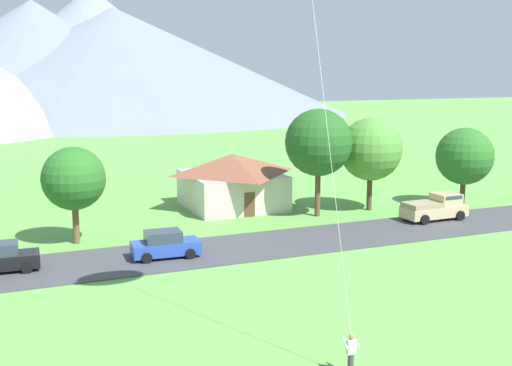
{
  "coord_description": "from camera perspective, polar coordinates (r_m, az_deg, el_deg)",
  "views": [
    {
      "loc": [
        -9.03,
        -9.73,
        11.63
      ],
      "look_at": [
        0.16,
        12.53,
        7.31
      ],
      "focal_mm": 44.57,
      "sensor_mm": 36.0,
      "label": 1
    }
  ],
  "objects": [
    {
      "name": "mountain_central_ridge",
      "position": [
        182.15,
        -14.46,
        11.45
      ],
      "size": [
        83.05,
        83.05,
        33.49
      ],
      "primitive_type": "cone",
      "color": "gray",
      "rests_on": "ground"
    },
    {
      "name": "mountain_east_ridge",
      "position": [
        175.47,
        -12.57,
        10.64
      ],
      "size": [
        122.63,
        122.63,
        27.67
      ],
      "primitive_type": "cone",
      "color": "slate",
      "rests_on": "ground"
    },
    {
      "name": "tree_left_of_center",
      "position": [
        44.04,
        -16.05,
        0.36
      ],
      "size": [
        4.26,
        4.26,
        6.59
      ],
      "color": "brown",
      "rests_on": "ground"
    },
    {
      "name": "tree_near_left",
      "position": [
        53.35,
        10.26,
        2.99
      ],
      "size": [
        5.21,
        5.21,
        7.74
      ],
      "color": "#4C3823",
      "rests_on": "ground"
    },
    {
      "name": "parked_car_blue_mid_west",
      "position": [
        40.13,
        -8.17,
        -5.51
      ],
      "size": [
        4.28,
        2.24,
        1.68
      ],
      "color": "#2847A8",
      "rests_on": "road_strip"
    },
    {
      "name": "parked_car_black_west_end",
      "position": [
        39.85,
        -21.93,
        -6.27
      ],
      "size": [
        4.27,
        2.22,
        1.68
      ],
      "color": "black",
      "rests_on": "road_strip"
    },
    {
      "name": "tree_center",
      "position": [
        57.0,
        18.21,
        2.29
      ],
      "size": [
        4.87,
        4.87,
        6.78
      ],
      "color": "#4C3823",
      "rests_on": "ground"
    },
    {
      "name": "road_strip",
      "position": [
        40.58,
        -8.7,
        -6.56
      ],
      "size": [
        160.0,
        6.49,
        0.08
      ],
      "primitive_type": "cube",
      "color": "#424247",
      "rests_on": "ground"
    },
    {
      "name": "tree_near_right",
      "position": [
        50.41,
        5.63,
        3.62
      ],
      "size": [
        5.33,
        5.33,
        8.62
      ],
      "color": "brown",
      "rests_on": "ground"
    },
    {
      "name": "house_leftmost",
      "position": [
        54.04,
        -2.16,
        0.3
      ],
      "size": [
        8.13,
        8.63,
        4.61
      ],
      "color": "beige",
      "rests_on": "ground"
    },
    {
      "name": "pickup_truck_sand_west_side",
      "position": [
        51.43,
        15.83,
        -2.1
      ],
      "size": [
        5.24,
        2.41,
        1.99
      ],
      "color": "#C6B284",
      "rests_on": "road_strip"
    },
    {
      "name": "mountain_far_west_ridge",
      "position": [
        174.08,
        -19.28,
        10.54
      ],
      "size": [
        92.57,
        92.57,
        28.97
      ],
      "primitive_type": "cone",
      "color": "slate",
      "rests_on": "ground"
    }
  ]
}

